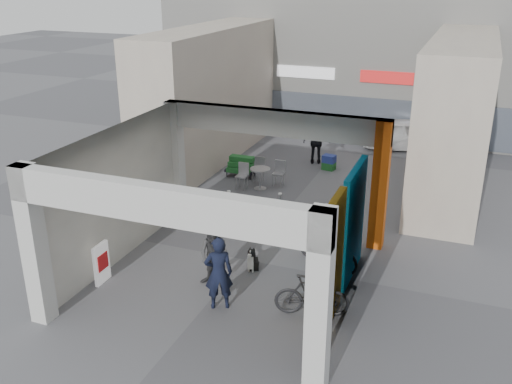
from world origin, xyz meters
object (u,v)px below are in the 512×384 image
at_px(border_collie, 252,261).
at_px(white_van, 410,134).
at_px(cafe_set, 260,177).
at_px(produce_stand, 241,169).
at_px(man_with_dog, 219,273).
at_px(man_crates, 317,142).
at_px(man_elderly, 341,239).
at_px(bicycle_front, 328,248).
at_px(man_back_turned, 214,256).
at_px(bicycle_rear, 312,295).

height_order(border_collie, white_van, white_van).
bearing_deg(white_van, cafe_set, 127.56).
bearing_deg(produce_stand, man_with_dog, -46.59).
distance_m(man_with_dog, white_van, 13.79).
bearing_deg(border_collie, man_crates, 70.42).
bearing_deg(white_van, man_with_dog, 152.13).
xyz_separation_m(produce_stand, man_with_dog, (2.83, -8.05, 0.57)).
xyz_separation_m(man_with_dog, man_elderly, (2.08, 2.69, -0.03)).
height_order(cafe_set, border_collie, cafe_set).
height_order(man_with_dog, bicycle_front, man_with_dog).
bearing_deg(bicycle_front, man_crates, 40.90).
bearing_deg(man_crates, border_collie, 80.78).
xyz_separation_m(man_back_turned, white_van, (2.88, 12.79, -0.14)).
xyz_separation_m(cafe_set, man_crates, (1.16, 3.05, 0.55)).
bearing_deg(man_back_turned, man_crates, 95.08).
xyz_separation_m(man_crates, bicycle_rear, (2.68, -10.03, -0.37)).
height_order(man_back_turned, man_elderly, man_elderly).
bearing_deg(man_with_dog, bicycle_front, -151.46).
relative_size(produce_stand, bicycle_front, 0.59).
bearing_deg(bicycle_front, border_collie, 141.13).
xyz_separation_m(cafe_set, white_van, (4.26, 6.17, 0.34)).
bearing_deg(white_van, border_collie, 150.96).
relative_size(man_back_turned, man_crates, 0.92).
xyz_separation_m(border_collie, bicycle_front, (1.68, 0.88, 0.23)).
height_order(man_back_turned, bicycle_front, man_back_turned).
bearing_deg(bicycle_rear, border_collie, 39.16).
xyz_separation_m(bicycle_front, white_van, (0.65, 10.88, 0.17)).
relative_size(produce_stand, man_back_turned, 0.68).
xyz_separation_m(border_collie, man_crates, (-0.76, 8.64, 0.61)).
relative_size(border_collie, bicycle_front, 0.35).
relative_size(man_elderly, bicycle_front, 0.89).
bearing_deg(bicycle_front, man_with_dog, 170.38).
relative_size(cafe_set, man_crates, 0.84).
relative_size(cafe_set, man_elderly, 0.89).
relative_size(man_with_dog, man_crates, 0.99).
bearing_deg(cafe_set, bicycle_front, -52.53).
bearing_deg(border_collie, man_with_dog, -116.95).
height_order(cafe_set, man_back_turned, man_back_turned).
bearing_deg(bicycle_front, bicycle_rear, -150.64).
relative_size(cafe_set, produce_stand, 1.34).
distance_m(cafe_set, border_collie, 5.91).
xyz_separation_m(produce_stand, man_crates, (2.14, 2.41, 0.58)).
bearing_deg(bicycle_rear, man_crates, -0.04).
bearing_deg(man_elderly, bicycle_front, -174.86).
height_order(cafe_set, produce_stand, cafe_set).
bearing_deg(man_back_turned, border_collie, 65.84).
distance_m(man_elderly, white_van, 10.90).
bearing_deg(man_back_turned, bicycle_rear, -4.48).
relative_size(man_crates, bicycle_rear, 1.06).
bearing_deg(man_with_dog, man_back_turned, -87.64).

